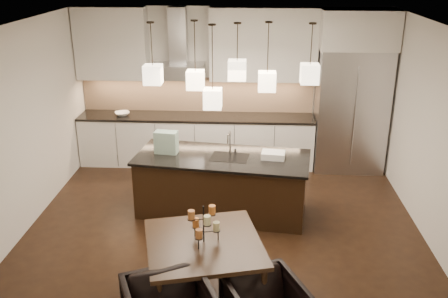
{
  "coord_description": "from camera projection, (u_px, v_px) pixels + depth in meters",
  "views": [
    {
      "loc": [
        0.34,
        -6.11,
        3.59
      ],
      "look_at": [
        0.0,
        0.2,
        1.15
      ],
      "focal_mm": 40.0,
      "sensor_mm": 36.0,
      "label": 1
    }
  ],
  "objects": [
    {
      "name": "floor",
      "position": [
        223.0,
        231.0,
        7.0
      ],
      "size": [
        5.5,
        5.5,
        0.02
      ],
      "primitive_type": "cube",
      "color": "black",
      "rests_on": "ground"
    },
    {
      "name": "ceiling",
      "position": [
        223.0,
        26.0,
        5.99
      ],
      "size": [
        5.5,
        5.5,
        0.02
      ],
      "primitive_type": "cube",
      "color": "white",
      "rests_on": "wall_back"
    },
    {
      "name": "wall_back",
      "position": [
        232.0,
        86.0,
        9.06
      ],
      "size": [
        5.5,
        0.02,
        2.8
      ],
      "primitive_type": "cube",
      "color": "silver",
      "rests_on": "ground"
    },
    {
      "name": "wall_front",
      "position": [
        204.0,
        254.0,
        3.92
      ],
      "size": [
        5.5,
        0.02,
        2.8
      ],
      "primitive_type": "cube",
      "color": "silver",
      "rests_on": "ground"
    },
    {
      "name": "wall_left",
      "position": [
        16.0,
        133.0,
        6.63
      ],
      "size": [
        0.02,
        5.5,
        2.8
      ],
      "primitive_type": "cube",
      "color": "silver",
      "rests_on": "ground"
    },
    {
      "name": "wall_right",
      "position": [
        439.0,
        141.0,
        6.35
      ],
      "size": [
        0.02,
        5.5,
        2.8
      ],
      "primitive_type": "cube",
      "color": "silver",
      "rests_on": "ground"
    },
    {
      "name": "refrigerator",
      "position": [
        350.0,
        111.0,
        8.72
      ],
      "size": [
        1.2,
        0.72,
        2.15
      ],
      "primitive_type": "cube",
      "color": "#B7B7BA",
      "rests_on": "floor"
    },
    {
      "name": "fridge_panel",
      "position": [
        358.0,
        29.0,
        8.22
      ],
      "size": [
        1.26,
        0.72,
        0.65
      ],
      "primitive_type": "cube",
      "color": "silver",
      "rests_on": "refrigerator"
    },
    {
      "name": "lower_cabinets",
      "position": [
        197.0,
        141.0,
        9.13
      ],
      "size": [
        4.21,
        0.62,
        0.88
      ],
      "primitive_type": "cube",
      "color": "silver",
      "rests_on": "floor"
    },
    {
      "name": "countertop",
      "position": [
        196.0,
        117.0,
        8.97
      ],
      "size": [
        4.21,
        0.66,
        0.04
      ],
      "primitive_type": "cube",
      "color": "black",
      "rests_on": "lower_cabinets"
    },
    {
      "name": "backsplash",
      "position": [
        197.0,
        94.0,
        9.13
      ],
      "size": [
        4.21,
        0.02,
        0.63
      ],
      "primitive_type": "cube",
      "color": "#D6AC88",
      "rests_on": "countertop"
    },
    {
      "name": "upper_cab_left",
      "position": [
        111.0,
        43.0,
        8.71
      ],
      "size": [
        1.25,
        0.35,
        1.25
      ],
      "primitive_type": "cube",
      "color": "silver",
      "rests_on": "wall_back"
    },
    {
      "name": "upper_cab_right",
      "position": [
        263.0,
        45.0,
        8.58
      ],
      "size": [
        1.85,
        0.35,
        1.25
      ],
      "primitive_type": "cube",
      "color": "silver",
      "rests_on": "wall_back"
    },
    {
      "name": "hood_canopy",
      "position": [
        178.0,
        71.0,
        8.73
      ],
      "size": [
        0.9,
        0.52,
        0.24
      ],
      "primitive_type": "cube",
      "color": "#B7B7BA",
      "rests_on": "wall_back"
    },
    {
      "name": "hood_chimney",
      "position": [
        178.0,
        35.0,
        8.62
      ],
      "size": [
        0.3,
        0.28,
        0.96
      ],
      "primitive_type": "cube",
      "color": "#B7B7BA",
      "rests_on": "hood_canopy"
    },
    {
      "name": "fruit_bowl",
      "position": [
        122.0,
        114.0,
        8.97
      ],
      "size": [
        0.33,
        0.33,
        0.06
      ],
      "primitive_type": "imported",
      "rotation": [
        0.0,
        0.0,
        0.36
      ],
      "color": "silver",
      "rests_on": "countertop"
    },
    {
      "name": "island_body",
      "position": [
        222.0,
        185.0,
        7.38
      ],
      "size": [
        2.53,
        1.28,
        0.85
      ],
      "primitive_type": "cube",
      "rotation": [
        0.0,
        0.0,
        -0.13
      ],
      "color": "black",
      "rests_on": "floor"
    },
    {
      "name": "island_top",
      "position": [
        222.0,
        157.0,
        7.22
      ],
      "size": [
        2.62,
        1.37,
        0.04
      ],
      "primitive_type": "cube",
      "rotation": [
        0.0,
        0.0,
        -0.13
      ],
      "color": "black",
      "rests_on": "island_body"
    },
    {
      "name": "faucet",
      "position": [
        230.0,
        142.0,
        7.22
      ],
      "size": [
        0.13,
        0.24,
        0.37
      ],
      "primitive_type": null,
      "rotation": [
        0.0,
        0.0,
        -0.13
      ],
      "color": "silver",
      "rests_on": "island_top"
    },
    {
      "name": "tote_bag",
      "position": [
        166.0,
        142.0,
        7.28
      ],
      "size": [
        0.35,
        0.22,
        0.33
      ],
      "primitive_type": "cube",
      "rotation": [
        0.0,
        0.0,
        -0.13
      ],
      "color": "#235F3A",
      "rests_on": "island_top"
    },
    {
      "name": "food_container",
      "position": [
        273.0,
        155.0,
        7.12
      ],
      "size": [
        0.36,
        0.27,
        0.1
      ],
      "primitive_type": "cube",
      "rotation": [
        0.0,
        0.0,
        -0.13
      ],
      "color": "silver",
      "rests_on": "island_top"
    },
    {
      "name": "dining_table",
      "position": [
        204.0,
        270.0,
        5.49
      ],
      "size": [
        1.48,
        1.48,
        0.73
      ],
      "primitive_type": null,
      "rotation": [
        0.0,
        0.0,
        0.25
      ],
      "color": "black",
      "rests_on": "floor"
    },
    {
      "name": "candelabra",
      "position": [
        204.0,
        224.0,
        5.28
      ],
      "size": [
        0.42,
        0.42,
        0.43
      ],
      "primitive_type": null,
      "rotation": [
        0.0,
        0.0,
        0.25
      ],
      "color": "black",
      "rests_on": "dining_table"
    },
    {
      "name": "candle_a",
      "position": [
        216.0,
        226.0,
        5.32
      ],
      "size": [
        0.09,
        0.09,
        0.1
      ],
      "primitive_type": "cylinder",
      "rotation": [
        0.0,
        0.0,
        0.25
      ],
      "color": "beige",
      "rests_on": "candelabra"
    },
    {
      "name": "candle_b",
      "position": [
        196.0,
        223.0,
        5.39
      ],
      "size": [
        0.09,
        0.09,
        0.1
      ],
      "primitive_type": "cylinder",
      "rotation": [
        0.0,
        0.0,
        0.25
      ],
      "color": "orange",
      "rests_on": "candelabra"
    },
    {
      "name": "candle_c",
      "position": [
        199.0,
        234.0,
        5.17
      ],
      "size": [
        0.09,
        0.09,
        0.1
      ],
      "primitive_type": "cylinder",
      "rotation": [
        0.0,
        0.0,
        0.25
      ],
      "color": "#AE6935",
      "rests_on": "candelabra"
    },
    {
      "name": "candle_d",
      "position": [
        212.0,
        210.0,
        5.34
      ],
      "size": [
        0.09,
        0.09,
        0.1
      ],
      "primitive_type": "cylinder",
      "rotation": [
        0.0,
        0.0,
        0.25
      ],
      "color": "orange",
      "rests_on": "candelabra"
    },
    {
      "name": "candle_e",
      "position": [
        191.0,
        215.0,
        5.23
      ],
      "size": [
        0.09,
        0.09,
        0.1
      ],
      "primitive_type": "cylinder",
      "rotation": [
        0.0,
        0.0,
        0.25
      ],
      "color": "#AE6935",
      "rests_on": "candelabra"
    },
    {
      "name": "candle_f",
      "position": [
        207.0,
        220.0,
        5.12
      ],
      "size": [
        0.09,
        0.09,
        0.1
      ],
      "primitive_type": "cylinder",
      "rotation": [
        0.0,
        0.0,
        0.25
      ],
      "color": "beige",
      "rests_on": "candelabra"
    },
    {
      "name": "pendant_a",
      "position": [
        153.0,
        75.0,
        6.74
      ],
      "size": [
        0.24,
        0.24,
        0.26
      ],
      "primitive_type": "cube",
      "color": "beige",
      "rests_on": "ceiling"
    },
    {
      "name": "pendant_b",
      "position": [
        195.0,
        80.0,
        6.99
      ],
      "size": [
        0.24,
        0.24,
        0.26
      ],
      "primitive_type": "cube",
      "color": "beige",
      "rests_on": "ceiling"
    },
    {
      "name": "pendant_c",
      "position": [
        237.0,
        70.0,
        6.65
      ],
      "size": [
        0.24,
        0.24,
        0.26
      ],
      "primitive_type": "cube",
      "color": "beige",
      "rests_on": "ceiling"
    },
    {
      "name": "pendant_d",
      "position": [
        267.0,
        81.0,
        6.81
      ],
      "size": [
        0.24,
        0.24,
        0.26
      ],
      "primitive_type": "cube",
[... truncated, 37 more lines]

